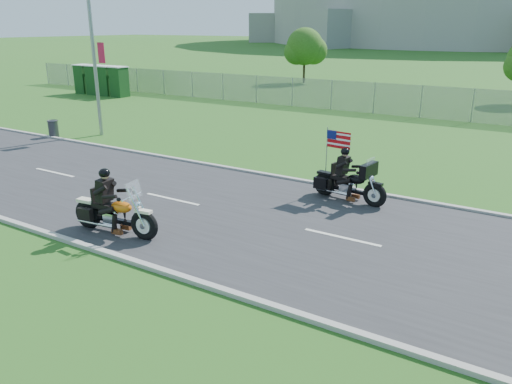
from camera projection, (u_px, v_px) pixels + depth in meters
The scene contains 14 objects.
ground at pixel (222, 212), 15.55m from camera, with size 420.00×420.00×0.00m, color #285A1C.
road at pixel (222, 211), 15.54m from camera, with size 120.00×8.00×0.04m, color #28282B.
curb_north at pixel (284, 178), 18.80m from camera, with size 120.00×0.18×0.12m, color #9E9B93.
curb_south at pixel (127, 260), 12.26m from camera, with size 120.00×0.18×0.12m, color #9E9B93.
fence at pixel (331, 95), 33.86m from camera, with size 60.00×0.03×2.00m, color gray.
streetlight at pixel (94, 22), 24.71m from camera, with size 0.90×2.46×10.00m.
porta_toilet_a at pixel (119, 82), 39.82m from camera, with size 1.10×1.10×2.30m, color #133B14.
porta_toilet_b at pixel (107, 81), 40.51m from camera, with size 1.10×1.10×2.30m, color #133B14.
porta_toilet_c at pixel (95, 80), 41.20m from camera, with size 1.10×1.10×2.30m, color #133B14.
porta_toilet_d at pixel (84, 79), 41.90m from camera, with size 1.10×1.10×2.30m, color #133B14.
tree_fence_mid at pixel (305, 48), 48.91m from camera, with size 3.96×3.69×5.30m.
motorcycle_lead at pixel (114, 214), 13.71m from camera, with size 2.81×0.88×1.89m.
motorcycle_follow at pixel (349, 184), 16.28m from camera, with size 2.65×0.96×2.22m.
trash_can at pixel (53, 129), 25.64m from camera, with size 0.50×0.50×0.86m, color #3C3C41.
Camera 1 is at (8.51, -11.84, 5.54)m, focal length 35.00 mm.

